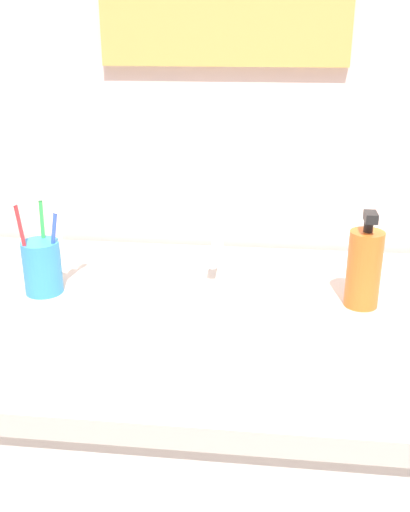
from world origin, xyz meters
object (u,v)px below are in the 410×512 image
at_px(faucet, 215,243).
at_px(toothbrush_cup, 42,267).
at_px(toothbrush_red, 22,237).
at_px(toothbrush_blue, 53,240).
at_px(toothbrush_white, 61,236).
at_px(soap_dispenser, 364,268).
at_px(toothbrush_green, 43,231).

distance_m(faucet, toothbrush_cup, 0.34).
xyz_separation_m(toothbrush_red, toothbrush_blue, (0.05, 0.02, -0.01)).
bearing_deg(toothbrush_white, faucet, 29.83).
bearing_deg(toothbrush_red, toothbrush_blue, 22.53).
bearing_deg(toothbrush_blue, faucet, 31.22).
distance_m(toothbrush_cup, toothbrush_red, 0.07).
distance_m(faucet, soap_dispenser, 0.31).
xyz_separation_m(toothbrush_white, soap_dispenser, (0.54, -0.00, -0.04)).
distance_m(toothbrush_white, toothbrush_blue, 0.02).
relative_size(toothbrush_cup, toothbrush_green, 0.53).
xyz_separation_m(faucet, toothbrush_red, (-0.32, -0.19, 0.07)).
distance_m(toothbrush_green, soap_dispenser, 0.58).
height_order(toothbrush_red, toothbrush_green, toothbrush_red).
relative_size(toothbrush_white, toothbrush_green, 0.98).
relative_size(toothbrush_red, toothbrush_blue, 1.11).
height_order(toothbrush_cup, toothbrush_white, toothbrush_white).
bearing_deg(toothbrush_red, soap_dispenser, 3.23).
height_order(faucet, toothbrush_green, toothbrush_green).
xyz_separation_m(toothbrush_cup, toothbrush_blue, (0.03, -0.00, 0.06)).
bearing_deg(toothbrush_cup, soap_dispenser, 1.00).
height_order(toothbrush_white, toothbrush_blue, toothbrush_white).
xyz_separation_m(toothbrush_green, toothbrush_blue, (0.03, -0.03, -0.01)).
relative_size(toothbrush_cup, toothbrush_red, 0.50).
bearing_deg(toothbrush_white, toothbrush_blue, -123.14).
xyz_separation_m(faucet, toothbrush_blue, (-0.27, -0.17, 0.06)).
bearing_deg(toothbrush_red, toothbrush_cup, 49.44).
bearing_deg(toothbrush_blue, soap_dispenser, 1.45).
bearing_deg(toothbrush_red, toothbrush_green, 67.76).
relative_size(toothbrush_red, toothbrush_green, 1.05).
bearing_deg(faucet, toothbrush_cup, -151.71).
bearing_deg(faucet, toothbrush_blue, -148.78).
distance_m(toothbrush_red, toothbrush_white, 0.07).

